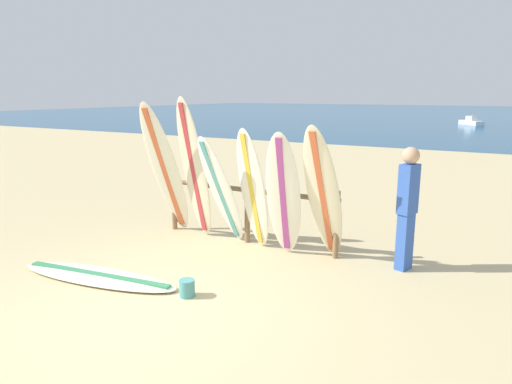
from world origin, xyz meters
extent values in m
plane|color=#CCB784|center=(0.00, 0.00, 0.00)|extent=(120.00, 120.00, 0.00)
cube|color=navy|center=(0.00, 58.00, 0.00)|extent=(120.00, 80.00, 0.01)
cylinder|color=olive|center=(-1.84, 2.94, 0.53)|extent=(0.09, 0.09, 1.05)
cylinder|color=olive|center=(-0.28, 2.94, 0.53)|extent=(0.09, 0.09, 1.05)
cylinder|color=olive|center=(1.29, 2.94, 0.53)|extent=(0.09, 0.09, 1.05)
cylinder|color=olive|center=(-0.28, 2.94, 0.90)|extent=(3.23, 0.08, 0.08)
ellipsoid|color=silver|center=(-1.68, 2.55, 1.18)|extent=(0.63, 1.11, 2.36)
cube|color=#CC5933|center=(-1.68, 2.55, 1.18)|extent=(0.17, 1.01, 2.18)
ellipsoid|color=beige|center=(-1.16, 2.67, 1.22)|extent=(0.61, 0.66, 2.43)
cube|color=#B73338|center=(-1.16, 2.67, 1.22)|extent=(0.18, 0.56, 2.24)
ellipsoid|color=white|center=(-0.55, 2.58, 0.93)|extent=(0.68, 0.99, 1.85)
cube|color=teal|center=(-0.55, 2.58, 0.93)|extent=(0.26, 0.85, 1.71)
ellipsoid|color=white|center=(0.00, 2.65, 0.99)|extent=(0.59, 0.63, 1.97)
cube|color=gold|center=(0.00, 2.65, 0.99)|extent=(0.18, 0.53, 1.82)
ellipsoid|color=white|center=(0.58, 2.55, 0.98)|extent=(0.61, 0.69, 1.96)
cube|color=#A53F8C|center=(0.58, 2.55, 0.98)|extent=(0.18, 0.59, 1.80)
ellipsoid|color=beige|center=(1.17, 2.66, 1.04)|extent=(0.58, 0.97, 2.08)
cube|color=#CC5933|center=(1.17, 2.66, 1.04)|extent=(0.15, 0.88, 1.92)
ellipsoid|color=silver|center=(-1.25, 0.57, 0.04)|extent=(2.52, 0.92, 0.07)
cube|color=#388C59|center=(-1.25, 0.57, 0.04)|extent=(2.26, 0.41, 0.08)
cube|color=#3359B2|center=(2.29, 2.98, 0.41)|extent=(0.22, 0.27, 0.82)
cube|color=#3359B2|center=(2.29, 2.98, 1.17)|extent=(0.26, 0.32, 0.70)
sphere|color=tan|center=(2.29, 2.98, 1.64)|extent=(0.24, 0.24, 0.24)
cube|color=silver|center=(0.36, 36.51, 0.18)|extent=(2.01, 2.40, 0.35)
cube|color=silver|center=(0.36, 36.51, 0.54)|extent=(0.92, 1.01, 0.36)
cylinder|color=teal|center=(0.15, 0.73, 0.11)|extent=(0.19, 0.19, 0.22)
camera|label=1|loc=(3.51, -3.47, 2.47)|focal=32.22mm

